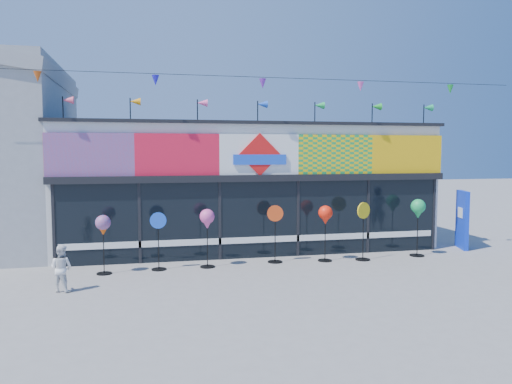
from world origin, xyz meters
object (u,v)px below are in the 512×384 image
object	(u,v)px
spinner_1	(158,240)
spinner_2	(207,221)
spinner_3	(275,232)
child	(61,268)
spinner_0	(103,227)
blue_sign	(462,220)
spinner_6	(418,211)
spinner_5	(363,230)
spinner_4	(325,217)

from	to	relation	value
spinner_1	spinner_2	distance (m)	1.40
spinner_3	child	xyz separation A→B (m)	(-5.52, -1.85, -0.34)
spinner_0	child	world-z (taller)	spinner_0
blue_sign	spinner_2	bearing A→B (deg)	-156.67
spinner_6	child	distance (m)	10.18
spinner_5	child	distance (m)	8.28
spinner_0	spinner_2	distance (m)	2.73
spinner_0	blue_sign	bearing A→B (deg)	5.41
spinner_2	spinner_5	bearing A→B (deg)	-0.93
spinner_0	spinner_5	bearing A→B (deg)	0.88
spinner_0	spinner_1	size ratio (longest dim) A/B	0.99
spinner_5	spinner_6	world-z (taller)	spinner_6
child	spinner_1	bearing A→B (deg)	-117.98
spinner_1	spinner_5	distance (m)	5.90
spinner_4	spinner_5	bearing A→B (deg)	-5.73
spinner_1	child	xyz separation A→B (m)	(-2.22, -1.65, -0.29)
spinner_1	spinner_4	distance (m)	4.79
spinner_2	blue_sign	bearing A→B (deg)	5.89
spinner_3	spinner_5	world-z (taller)	spinner_5
spinner_6	child	bearing A→B (deg)	-169.98
spinner_0	spinner_4	size ratio (longest dim) A/B	0.95
blue_sign	spinner_1	bearing A→B (deg)	-157.34
spinner_3	spinner_5	xyz separation A→B (m)	(2.60, -0.26, 0.03)
spinner_5	child	xyz separation A→B (m)	(-8.12, -1.59, -0.37)
spinner_0	spinner_6	size ratio (longest dim) A/B	0.89
blue_sign	spinner_2	distance (m)	8.57
spinner_1	spinner_6	distance (m)	7.78
spinner_3	blue_sign	bearing A→B (deg)	6.04
child	spinner_5	bearing A→B (deg)	-143.43
blue_sign	spinner_4	world-z (taller)	blue_sign
spinner_2	spinner_4	bearing A→B (deg)	0.66
blue_sign	child	distance (m)	12.33
spinner_3	child	bearing A→B (deg)	-161.46
spinner_3	spinner_6	distance (m)	4.50
spinner_0	spinner_3	bearing A→B (deg)	4.52
blue_sign	spinner_4	bearing A→B (deg)	-153.17
spinner_5	child	bearing A→B (deg)	-168.92
spinner_4	child	xyz separation A→B (m)	(-6.99, -1.70, -0.77)
spinner_3	spinner_4	world-z (taller)	spinner_3
spinner_4	spinner_5	size ratio (longest dim) A/B	0.95
blue_sign	spinner_0	size ratio (longest dim) A/B	1.23
child	blue_sign	bearing A→B (deg)	-142.61
spinner_1	spinner_6	world-z (taller)	spinner_6
spinner_3	spinner_4	bearing A→B (deg)	-5.68
spinner_6	spinner_3	bearing A→B (deg)	178.88
spinner_6	spinner_4	bearing A→B (deg)	-178.87
spinner_6	spinner_5	bearing A→B (deg)	-174.70
blue_sign	spinner_6	xyz separation A→B (m)	(-2.07, -0.78, 0.44)
spinner_3	spinner_6	bearing A→B (deg)	-1.12
spinner_0	spinner_1	world-z (taller)	spinner_1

